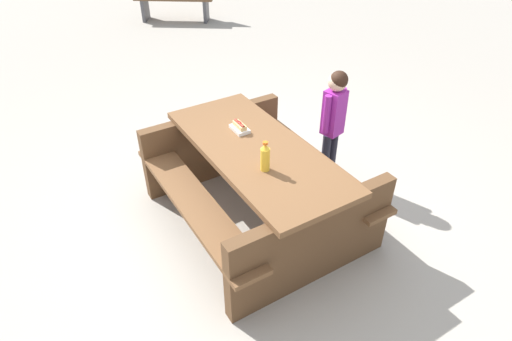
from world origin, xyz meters
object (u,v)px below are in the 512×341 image
picnic_table (256,178)px  hotdog_tray (240,127)px  soda_bottle (265,157)px  child_in_coat (334,113)px

picnic_table → hotdog_tray: (0.29, 0.03, 0.34)m
soda_bottle → child_in_coat: child_in_coat is taller
picnic_table → hotdog_tray: bearing=6.1°
picnic_table → child_in_coat: bearing=-70.2°
soda_bottle → hotdog_tray: soda_bottle is taller
soda_bottle → child_in_coat: size_ratio=0.21×
hotdog_tray → child_in_coat: bearing=-88.2°
hotdog_tray → picnic_table: bearing=-173.9°
soda_bottle → hotdog_tray: (0.59, -0.02, -0.08)m
hotdog_tray → child_in_coat: (0.03, -0.92, -0.06)m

